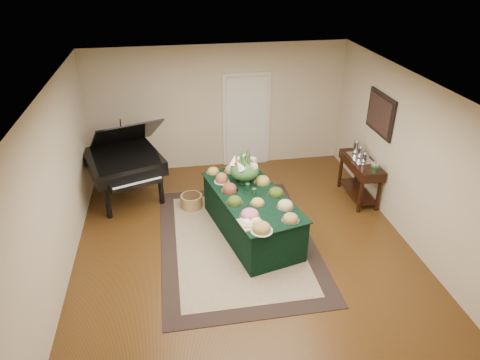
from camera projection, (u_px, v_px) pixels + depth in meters
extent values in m
plane|color=#311B0B|center=(243.00, 242.00, 7.27)|extent=(6.00, 6.00, 0.00)
cube|color=black|center=(237.00, 241.00, 7.30)|extent=(2.56, 3.59, 0.01)
cube|color=#C3AF92|center=(237.00, 240.00, 7.30)|extent=(2.05, 3.08, 0.01)
cube|color=silver|center=(246.00, 120.00, 9.42)|extent=(1.05, 0.04, 2.10)
cube|color=silver|center=(246.00, 122.00, 9.43)|extent=(0.90, 0.06, 2.00)
cube|color=black|center=(251.00, 215.00, 7.32)|extent=(1.45, 2.30, 0.76)
cube|color=black|center=(252.00, 196.00, 7.13)|extent=(1.52, 2.37, 0.02)
cylinder|color=#B3BEB4|center=(262.00, 231.00, 6.24)|extent=(0.33, 0.33, 0.01)
ellipsoid|color=#AE8F45|center=(262.00, 227.00, 6.21)|extent=(0.27, 0.27, 0.10)
cylinder|color=#B8B8C1|center=(276.00, 194.00, 7.15)|extent=(0.30, 0.30, 0.01)
ellipsoid|color=#3D5916|center=(276.00, 192.00, 7.13)|extent=(0.25, 0.25, 0.08)
cylinder|color=#B8B8C1|center=(258.00, 203.00, 6.89)|extent=(0.25, 0.25, 0.01)
ellipsoid|color=gold|center=(258.00, 201.00, 6.87)|extent=(0.21, 0.21, 0.06)
cylinder|color=#B8B8C1|center=(262.00, 182.00, 7.50)|extent=(0.30, 0.30, 0.01)
ellipsoid|color=gold|center=(262.00, 180.00, 7.48)|extent=(0.25, 0.25, 0.08)
cylinder|color=#B3BEB4|center=(222.00, 181.00, 7.53)|extent=(0.27, 0.27, 0.01)
ellipsoid|color=#C36738|center=(222.00, 178.00, 7.50)|extent=(0.22, 0.22, 0.12)
cylinder|color=#B8B8C1|center=(213.00, 173.00, 7.82)|extent=(0.26, 0.26, 0.01)
ellipsoid|color=gold|center=(213.00, 171.00, 7.80)|extent=(0.21, 0.21, 0.07)
cylinder|color=#B8B8C1|center=(285.00, 207.00, 6.80)|extent=(0.29, 0.29, 0.01)
ellipsoid|color=beige|center=(285.00, 204.00, 6.77)|extent=(0.24, 0.24, 0.08)
cylinder|color=#B8B8C1|center=(235.00, 203.00, 6.91)|extent=(0.29, 0.29, 0.01)
ellipsoid|color=#3D5916|center=(235.00, 200.00, 6.89)|extent=(0.24, 0.24, 0.08)
cylinder|color=#B8B8C1|center=(290.00, 220.00, 6.47)|extent=(0.28, 0.28, 0.01)
ellipsoid|color=#AE8F45|center=(291.00, 218.00, 6.45)|extent=(0.23, 0.23, 0.08)
cylinder|color=#B8B8C1|center=(231.00, 171.00, 7.87)|extent=(0.26, 0.26, 0.01)
ellipsoid|color=beige|center=(231.00, 169.00, 7.85)|extent=(0.22, 0.22, 0.09)
cylinder|color=#B8B8C1|center=(230.00, 191.00, 7.25)|extent=(0.29, 0.29, 0.01)
ellipsoid|color=brown|center=(230.00, 188.00, 7.22)|extent=(0.24, 0.24, 0.10)
cylinder|color=#B8B8C1|center=(250.00, 174.00, 7.78)|extent=(0.31, 0.31, 0.01)
ellipsoid|color=gold|center=(250.00, 171.00, 7.75)|extent=(0.25, 0.25, 0.10)
cylinder|color=#B8B8C1|center=(250.00, 216.00, 6.57)|extent=(0.33, 0.33, 0.01)
ellipsoid|color=pink|center=(250.00, 213.00, 6.55)|extent=(0.27, 0.27, 0.08)
cylinder|color=#B8B8C1|center=(246.00, 166.00, 8.07)|extent=(0.27, 0.27, 0.01)
ellipsoid|color=brown|center=(246.00, 164.00, 8.05)|extent=(0.22, 0.22, 0.07)
cube|color=tan|center=(251.00, 223.00, 6.40)|extent=(0.41, 0.41, 0.02)
ellipsoid|color=white|center=(247.00, 220.00, 6.39)|extent=(0.14, 0.14, 0.08)
ellipsoid|color=white|center=(254.00, 217.00, 6.45)|extent=(0.12, 0.12, 0.07)
cube|color=orange|center=(257.00, 223.00, 6.33)|extent=(0.11, 0.11, 0.05)
cylinder|color=#153621|center=(245.00, 178.00, 7.46)|extent=(0.20, 0.20, 0.20)
ellipsoid|color=#2B5E25|center=(245.00, 170.00, 7.39)|extent=(0.50, 0.50, 0.33)
cylinder|color=black|center=(108.00, 202.00, 7.78)|extent=(0.10, 0.10, 0.65)
cylinder|color=black|center=(161.00, 189.00, 8.21)|extent=(0.10, 0.10, 0.65)
cylinder|color=black|center=(118.00, 170.00, 8.88)|extent=(0.10, 0.10, 0.65)
cube|color=black|center=(123.00, 162.00, 8.20)|extent=(1.69, 1.75, 0.28)
cube|color=black|center=(136.00, 183.00, 7.64)|extent=(0.95, 0.52, 0.10)
cube|color=black|center=(126.00, 134.00, 8.14)|extent=(1.51, 1.37, 0.72)
cylinder|color=olive|center=(192.00, 201.00, 8.18)|extent=(0.41, 0.41, 0.26)
cylinder|color=black|center=(360.00, 197.00, 7.94)|extent=(0.07, 0.07, 0.65)
cylinder|color=black|center=(378.00, 195.00, 8.00)|extent=(0.07, 0.07, 0.65)
cylinder|color=black|center=(340.00, 173.00, 8.80)|extent=(0.07, 0.07, 0.65)
cylinder|color=black|center=(357.00, 171.00, 8.85)|extent=(0.07, 0.07, 0.65)
cube|color=black|center=(361.00, 165.00, 8.20)|extent=(0.45, 1.17, 0.18)
cube|color=black|center=(357.00, 191.00, 8.48)|extent=(0.38, 1.03, 0.03)
cube|color=#B8B8C1|center=(360.00, 158.00, 8.23)|extent=(0.34, 0.58, 0.02)
cylinder|color=#153621|center=(374.00, 170.00, 7.67)|extent=(0.08, 0.08, 0.12)
ellipsoid|color=#CC848F|center=(375.00, 165.00, 7.62)|extent=(0.18, 0.18, 0.12)
cube|color=black|center=(381.00, 114.00, 7.74)|extent=(0.04, 0.95, 0.75)
cube|color=#4A1320|center=(379.00, 114.00, 7.74)|extent=(0.01, 0.82, 0.62)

